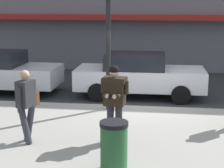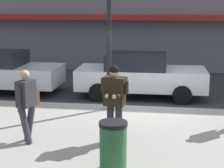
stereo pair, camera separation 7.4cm
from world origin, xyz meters
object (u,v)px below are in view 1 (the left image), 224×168
at_px(pedestrian_with_bag, 27,102).
at_px(trash_bin, 114,146).
at_px(parked_sedan_mid, 139,75).
at_px(street_lamp_post, 108,8).
at_px(man_texting_on_phone, 114,95).

height_order(pedestrian_with_bag, trash_bin, pedestrian_with_bag).
height_order(parked_sedan_mid, pedestrian_with_bag, pedestrian_with_bag).
bearing_deg(pedestrian_with_bag, trash_bin, -29.43).
bearing_deg(trash_bin, parked_sedan_mid, 89.43).
bearing_deg(parked_sedan_mid, trash_bin, -90.57).
distance_m(parked_sedan_mid, trash_bin, 6.35).
relative_size(pedestrian_with_bag, trash_bin, 1.74).
xyz_separation_m(parked_sedan_mid, pedestrian_with_bag, (-2.22, -5.13, 0.32)).
xyz_separation_m(pedestrian_with_bag, trash_bin, (2.16, -1.22, -0.47)).
distance_m(pedestrian_with_bag, street_lamp_post, 3.87).
xyz_separation_m(pedestrian_with_bag, street_lamp_post, (1.45, 2.96, 2.03)).
height_order(street_lamp_post, trash_bin, street_lamp_post).
height_order(pedestrian_with_bag, street_lamp_post, street_lamp_post).
bearing_deg(trash_bin, man_texting_on_phone, 97.00).
relative_size(parked_sedan_mid, man_texting_on_phone, 2.51).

